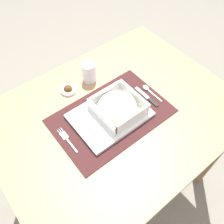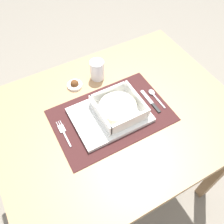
# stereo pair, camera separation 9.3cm
# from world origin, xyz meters

# --- Properties ---
(ground_plane) EXTENTS (6.00, 6.00, 0.00)m
(ground_plane) POSITION_xyz_m (0.00, 0.00, 0.00)
(ground_plane) COLOR gray
(dining_table) EXTENTS (0.98, 0.76, 0.75)m
(dining_table) POSITION_xyz_m (0.00, 0.00, 0.65)
(dining_table) COLOR #A37A51
(dining_table) RESTS_ON ground
(placemat) EXTENTS (0.46, 0.30, 0.00)m
(placemat) POSITION_xyz_m (-0.03, -0.00, 0.75)
(placemat) COLOR #381919
(placemat) RESTS_ON dining_table
(serving_plate) EXTENTS (0.29, 0.22, 0.02)m
(serving_plate) POSITION_xyz_m (-0.03, 0.00, 0.76)
(serving_plate) COLOR white
(serving_plate) RESTS_ON placemat
(porridge_bowl) EXTENTS (0.17, 0.17, 0.05)m
(porridge_bowl) POSITION_xyz_m (0.00, -0.01, 0.79)
(porridge_bowl) COLOR white
(porridge_bowl) RESTS_ON serving_plate
(fork) EXTENTS (0.02, 0.13, 0.00)m
(fork) POSITION_xyz_m (-0.22, 0.02, 0.76)
(fork) COLOR silver
(fork) RESTS_ON placemat
(spoon) EXTENTS (0.02, 0.11, 0.01)m
(spoon) POSITION_xyz_m (0.18, 0.01, 0.76)
(spoon) COLOR silver
(spoon) RESTS_ON placemat
(butter_knife) EXTENTS (0.01, 0.13, 0.01)m
(butter_knife) POSITION_xyz_m (0.15, -0.03, 0.76)
(butter_knife) COLOR black
(butter_knife) RESTS_ON placemat
(drinking_glass) EXTENTS (0.06, 0.06, 0.09)m
(drinking_glass) POSITION_xyz_m (0.02, 0.22, 0.79)
(drinking_glass) COLOR white
(drinking_glass) RESTS_ON dining_table
(condiment_saucer) EXTENTS (0.07, 0.07, 0.04)m
(condiment_saucer) POSITION_xyz_m (-0.09, 0.22, 0.76)
(condiment_saucer) COLOR white
(condiment_saucer) RESTS_ON dining_table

